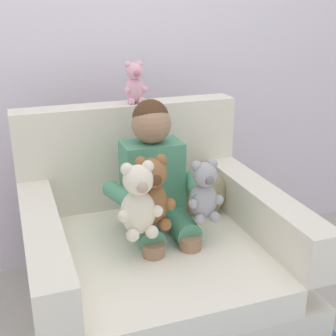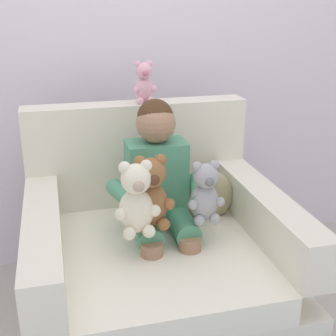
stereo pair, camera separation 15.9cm
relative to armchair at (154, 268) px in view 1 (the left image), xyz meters
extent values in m
plane|color=#ADA89E|center=(0.00, -0.04, -0.31)|extent=(8.00, 8.00, 0.00)
cube|color=silver|center=(0.00, 0.77, 0.99)|extent=(6.00, 0.10, 2.60)
cube|color=silver|center=(0.00, -0.04, -0.14)|extent=(1.08, 1.02, 0.35)
cube|color=white|center=(0.00, -0.11, 0.10)|extent=(0.80, 0.88, 0.12)
cube|color=silver|center=(0.00, 0.40, 0.41)|extent=(1.08, 0.14, 0.51)
cube|color=silver|center=(-0.47, -0.11, 0.26)|extent=(0.14, 0.88, 0.20)
cube|color=silver|center=(0.47, -0.11, 0.26)|extent=(0.14, 0.88, 0.20)
cube|color=#4C9370|center=(0.03, 0.12, 0.38)|extent=(0.26, 0.16, 0.34)
sphere|color=#9E7556|center=(0.03, 0.12, 0.63)|extent=(0.17, 0.17, 0.17)
sphere|color=#472D19|center=(0.03, 0.13, 0.66)|extent=(0.16, 0.16, 0.16)
cylinder|color=#4C9370|center=(-0.05, -0.01, 0.21)|extent=(0.11, 0.26, 0.11)
cylinder|color=#9E7556|center=(-0.05, -0.14, 0.06)|extent=(0.09, 0.09, 0.30)
cylinder|color=#4C9370|center=(0.11, -0.01, 0.21)|extent=(0.11, 0.26, 0.11)
cylinder|color=#9E7556|center=(0.11, -0.14, 0.06)|extent=(0.09, 0.09, 0.30)
cylinder|color=#4C9370|center=(-0.13, 0.00, 0.36)|extent=(0.13, 0.27, 0.07)
cylinder|color=#4C9370|center=(0.19, 0.00, 0.36)|extent=(0.13, 0.27, 0.07)
ellipsoid|color=brown|center=(-0.04, -0.09, 0.36)|extent=(0.14, 0.12, 0.18)
sphere|color=brown|center=(-0.04, -0.11, 0.50)|extent=(0.12, 0.12, 0.12)
sphere|color=#4C2D19|center=(-0.04, -0.16, 0.49)|extent=(0.05, 0.05, 0.05)
sphere|color=brown|center=(-0.08, -0.10, 0.55)|extent=(0.05, 0.05, 0.05)
sphere|color=brown|center=(-0.11, -0.13, 0.37)|extent=(0.05, 0.05, 0.05)
sphere|color=brown|center=(-0.08, -0.15, 0.29)|extent=(0.05, 0.05, 0.05)
sphere|color=brown|center=(0.00, -0.10, 0.55)|extent=(0.05, 0.05, 0.05)
sphere|color=brown|center=(0.03, -0.13, 0.37)|extent=(0.05, 0.05, 0.05)
sphere|color=brown|center=(0.00, -0.15, 0.29)|extent=(0.05, 0.05, 0.05)
ellipsoid|color=silver|center=(-0.11, -0.13, 0.36)|extent=(0.14, 0.12, 0.18)
sphere|color=silver|center=(-0.11, -0.15, 0.50)|extent=(0.12, 0.12, 0.12)
sphere|color=tan|center=(-0.11, -0.20, 0.49)|extent=(0.04, 0.04, 0.04)
sphere|color=silver|center=(-0.15, -0.14, 0.54)|extent=(0.05, 0.05, 0.05)
sphere|color=silver|center=(-0.17, -0.17, 0.37)|extent=(0.05, 0.05, 0.05)
sphere|color=silver|center=(-0.14, -0.19, 0.29)|extent=(0.05, 0.05, 0.05)
sphere|color=silver|center=(-0.07, -0.14, 0.54)|extent=(0.05, 0.05, 0.05)
sphere|color=silver|center=(-0.04, -0.17, 0.37)|extent=(0.05, 0.05, 0.05)
sphere|color=silver|center=(-0.07, -0.19, 0.29)|extent=(0.05, 0.05, 0.05)
ellipsoid|color=#9E9EA3|center=(0.18, -0.10, 0.35)|extent=(0.12, 0.10, 0.16)
sphere|color=#9E9EA3|center=(0.18, -0.11, 0.47)|extent=(0.10, 0.10, 0.10)
sphere|color=slate|center=(0.18, -0.15, 0.46)|extent=(0.04, 0.04, 0.04)
sphere|color=#9E9EA3|center=(0.15, -0.10, 0.51)|extent=(0.04, 0.04, 0.04)
sphere|color=#9E9EA3|center=(0.13, -0.13, 0.36)|extent=(0.04, 0.04, 0.04)
sphere|color=#9E9EA3|center=(0.15, -0.14, 0.29)|extent=(0.04, 0.04, 0.04)
sphere|color=#9E9EA3|center=(0.22, -0.10, 0.51)|extent=(0.04, 0.04, 0.04)
sphere|color=#9E9EA3|center=(0.24, -0.13, 0.36)|extent=(0.04, 0.04, 0.04)
sphere|color=#9E9EA3|center=(0.22, -0.14, 0.29)|extent=(0.04, 0.04, 0.04)
ellipsoid|color=#EAA8BC|center=(0.04, 0.40, 0.73)|extent=(0.09, 0.08, 0.12)
sphere|color=#EAA8BC|center=(0.04, 0.39, 0.82)|extent=(0.08, 0.08, 0.08)
sphere|color=#CC6684|center=(0.04, 0.36, 0.81)|extent=(0.03, 0.03, 0.03)
sphere|color=#EAA8BC|center=(0.01, 0.40, 0.85)|extent=(0.03, 0.03, 0.03)
sphere|color=#EAA8BC|center=(0.00, 0.38, 0.73)|extent=(0.03, 0.03, 0.03)
sphere|color=#EAA8BC|center=(0.01, 0.37, 0.68)|extent=(0.03, 0.03, 0.03)
sphere|color=#EAA8BC|center=(0.07, 0.40, 0.85)|extent=(0.03, 0.03, 0.03)
sphere|color=#EAA8BC|center=(0.08, 0.38, 0.73)|extent=(0.03, 0.03, 0.03)
sphere|color=#EAA8BC|center=(0.06, 0.37, 0.68)|extent=(0.03, 0.03, 0.03)
ellipsoid|color=#998C66|center=(0.28, 0.15, 0.26)|extent=(0.28, 0.17, 0.26)
camera|label=1|loc=(-0.54, -1.68, 1.14)|focal=49.06mm
camera|label=2|loc=(-0.38, -1.73, 1.14)|focal=49.06mm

